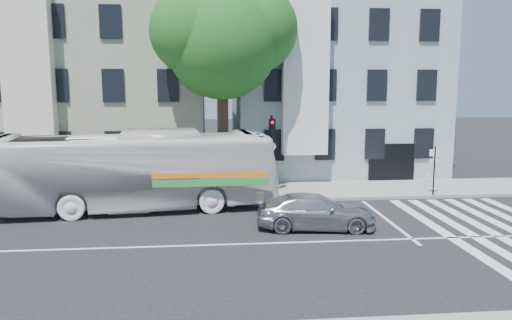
{
  "coord_description": "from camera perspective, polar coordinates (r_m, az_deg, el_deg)",
  "views": [
    {
      "loc": [
        -0.69,
        -16.62,
        5.55
      ],
      "look_at": [
        1.21,
        3.54,
        2.4
      ],
      "focal_mm": 35.0,
      "sensor_mm": 36.0,
      "label": 1
    }
  ],
  "objects": [
    {
      "name": "street_tree",
      "position": [
        25.47,
        -3.78,
        13.96
      ],
      "size": [
        7.3,
        5.9,
        11.1
      ],
      "color": "#2D2116",
      "rests_on": "ground"
    },
    {
      "name": "fire_hydrant",
      "position": [
        27.57,
        19.02,
        -2.19
      ],
      "size": [
        0.4,
        0.24,
        0.7
      ],
      "rotation": [
        0.0,
        0.0,
        -0.31
      ],
      "color": "#B2B2AD",
      "rests_on": "sidewalk_far"
    },
    {
      "name": "building_right",
      "position": [
        32.54,
        8.38,
        8.66
      ],
      "size": [
        12.0,
        10.0,
        11.0
      ],
      "primitive_type": "cube",
      "color": "#889AA2",
      "rests_on": "ground"
    },
    {
      "name": "bus",
      "position": [
        22.4,
        -13.89,
        -1.21
      ],
      "size": [
        4.14,
        12.74,
        3.48
      ],
      "primitive_type": "imported",
      "rotation": [
        0.0,
        0.0,
        1.67
      ],
      "color": "silver",
      "rests_on": "ground"
    },
    {
      "name": "hedge",
      "position": [
        24.24,
        -13.96,
        -3.45
      ],
      "size": [
        8.52,
        2.23,
        0.7
      ],
      "primitive_type": null,
      "rotation": [
        0.0,
        0.0,
        -0.17
      ],
      "color": "#236821",
      "rests_on": "sidewalk_far"
    },
    {
      "name": "building_left",
      "position": [
        32.25,
        -16.85,
        8.38
      ],
      "size": [
        12.0,
        10.0,
        11.0
      ],
      "primitive_type": "cube",
      "color": "gray",
      "rests_on": "ground"
    },
    {
      "name": "sedan",
      "position": [
        19.34,
        6.83,
        -5.87
      ],
      "size": [
        2.34,
        4.72,
        1.32
      ],
      "primitive_type": "imported",
      "rotation": [
        0.0,
        0.0,
        1.46
      ],
      "color": "#A6A7AD",
      "rests_on": "ground"
    },
    {
      "name": "sidewalk_far",
      "position": [
        25.23,
        -3.69,
        -3.71
      ],
      "size": [
        80.0,
        4.0,
        0.15
      ],
      "primitive_type": "cube",
      "color": "gray",
      "rests_on": "ground"
    },
    {
      "name": "ground",
      "position": [
        17.54,
        -2.89,
        -9.62
      ],
      "size": [
        120.0,
        120.0,
        0.0
      ],
      "primitive_type": "plane",
      "color": "black",
      "rests_on": "ground"
    },
    {
      "name": "traffic_signal",
      "position": [
        24.39,
        1.81,
        1.83
      ],
      "size": [
        0.41,
        0.52,
        3.98
      ],
      "rotation": [
        0.0,
        0.0,
        0.31
      ],
      "color": "black",
      "rests_on": "ground"
    },
    {
      "name": "far_sign_pole",
      "position": [
        25.48,
        19.68,
        -0.43
      ],
      "size": [
        0.42,
        0.21,
        2.39
      ],
      "rotation": [
        0.0,
        0.0,
        -0.28
      ],
      "color": "black",
      "rests_on": "sidewalk_far"
    }
  ]
}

